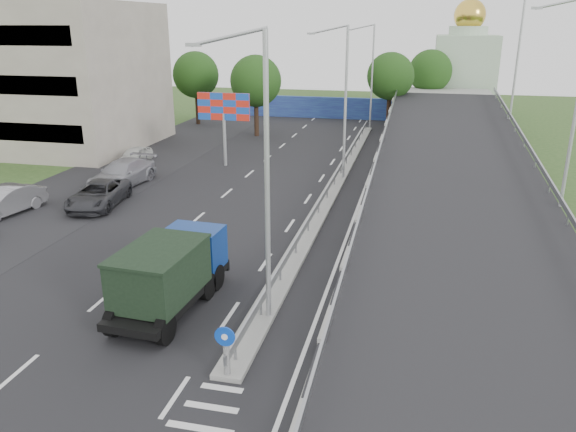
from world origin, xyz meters
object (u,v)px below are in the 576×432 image
(lamp_post_near, at_px, (261,166))
(billboard, at_px, (224,111))
(parked_car_e, at_px, (135,156))
(lamp_post_far, at_px, (370,71))
(parked_car_b, at_px, (4,201))
(parked_car_d, at_px, (122,174))
(church, at_px, (465,68))
(sign_bollard, at_px, (226,351))
(lamp_post_mid, at_px, (343,95))
(parked_car_c, at_px, (99,194))
(dump_truck, at_px, (171,271))

(lamp_post_near, distance_m, billboard, 23.87)
(billboard, xyz_separation_m, parked_car_e, (-6.95, -1.17, -3.52))
(lamp_post_far, distance_m, parked_car_b, 36.64)
(lamp_post_far, distance_m, parked_car_e, 25.53)
(lamp_post_near, xyz_separation_m, parked_car_d, (-13.98, 15.15, -4.96))
(church, bearing_deg, sign_bollard, -99.81)
(sign_bollard, bearing_deg, parked_car_e, 122.90)
(sign_bollard, xyz_separation_m, parked_car_d, (-13.87, 18.98, -0.19))
(church, distance_m, billboard, 37.23)
(billboard, height_order, parked_car_e, billboard)
(lamp_post_mid, bearing_deg, parked_car_e, 177.06)
(church, bearing_deg, parked_car_d, -121.57)
(billboard, relative_size, parked_car_c, 1.04)
(lamp_post_far, distance_m, billboard, 20.24)
(lamp_post_mid, height_order, billboard, lamp_post_mid)
(billboard, bearing_deg, parked_car_b, -121.31)
(lamp_post_near, bearing_deg, church, 79.62)
(lamp_post_near, bearing_deg, lamp_post_far, 90.00)
(parked_car_d, height_order, parked_car_e, parked_car_d)
(church, height_order, parked_car_b, church)
(sign_bollard, height_order, lamp_post_far, lamp_post_far)
(lamp_post_near, bearing_deg, sign_bollard, -91.64)
(lamp_post_mid, distance_m, dump_truck, 20.64)
(sign_bollard, relative_size, lamp_post_near, 0.17)
(lamp_post_far, bearing_deg, dump_truck, -95.25)
(sign_bollard, bearing_deg, church, 80.19)
(church, height_order, parked_car_c, church)
(sign_bollard, relative_size, parked_car_c, 0.31)
(church, distance_m, parked_car_b, 53.55)
(sign_bollard, height_order, parked_car_e, sign_bollard)
(lamp_post_mid, relative_size, parked_car_e, 2.56)
(church, relative_size, parked_car_e, 3.51)
(sign_bollard, bearing_deg, parked_car_c, 131.71)
(church, distance_m, parked_car_e, 42.37)
(lamp_post_near, xyz_separation_m, parked_car_b, (-17.50, 8.20, -5.01))
(parked_car_c, relative_size, parked_car_d, 0.91)
(lamp_post_near, xyz_separation_m, dump_truck, (-3.66, 0.15, -4.29))
(church, relative_size, parked_car_b, 2.85)
(lamp_post_near, distance_m, parked_car_e, 26.80)
(lamp_post_far, height_order, dump_truck, lamp_post_far)
(church, bearing_deg, lamp_post_far, -125.24)
(lamp_post_far, height_order, parked_car_c, lamp_post_far)
(sign_bollard, bearing_deg, billboard, 109.21)
(lamp_post_near, relative_size, church, 0.73)
(billboard, height_order, parked_car_b, billboard)
(lamp_post_far, relative_size, billboard, 1.83)
(parked_car_d, bearing_deg, sign_bollard, -48.53)
(lamp_post_far, bearing_deg, lamp_post_mid, -90.00)
(sign_bollard, xyz_separation_m, parked_car_c, (-13.04, 14.63, -0.30))
(sign_bollard, distance_m, lamp_post_near, 6.12)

